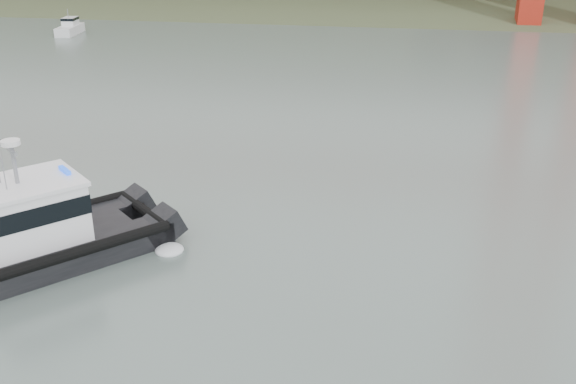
% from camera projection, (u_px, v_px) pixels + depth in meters
% --- Properties ---
extents(ground, '(400.00, 400.00, 0.00)m').
position_uv_depth(ground, '(292.00, 378.00, 19.76)').
color(ground, '#586861').
rests_on(ground, ground).
extents(patrol_boat, '(10.66, 11.29, 5.54)m').
position_uv_depth(patrol_boat, '(26.00, 234.00, 25.71)').
color(patrol_boat, black).
rests_on(patrol_boat, ground).
extents(motorboat, '(2.73, 5.89, 3.12)m').
position_uv_depth(motorboat, '(70.00, 28.00, 79.37)').
color(motorboat, silver).
rests_on(motorboat, ground).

